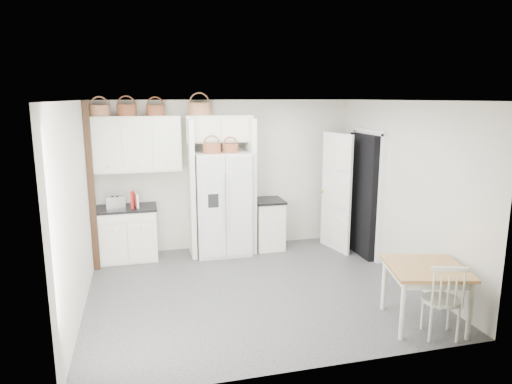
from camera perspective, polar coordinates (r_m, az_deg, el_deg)
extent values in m
plane|color=#2F2F2F|center=(6.54, -0.22, -12.05)|extent=(4.50, 4.50, 0.00)
plane|color=white|center=(5.99, -0.24, 11.37)|extent=(4.50, 4.50, 0.00)
plane|color=#B9B6A9|center=(8.05, -3.70, 2.15)|extent=(4.50, 0.00, 4.50)
plane|color=#B9B6A9|center=(6.01, -21.53, -1.96)|extent=(0.00, 4.00, 4.00)
plane|color=#B9B6A9|center=(7.02, 17.88, 0.17)|extent=(0.00, 4.00, 4.00)
cube|color=silver|center=(7.78, -4.28, -1.41)|extent=(0.90, 0.73, 1.75)
cube|color=silver|center=(7.83, -15.71, -5.13)|extent=(0.92, 0.58, 0.85)
cube|color=silver|center=(8.12, 1.53, -4.13)|extent=(0.48, 0.57, 0.84)
cube|color=olive|center=(5.85, 20.28, -12.00)|extent=(1.05, 1.05, 0.72)
cube|color=silver|center=(5.60, 22.16, -12.40)|extent=(0.52, 0.49, 0.86)
cube|color=black|center=(7.72, -15.89, -1.96)|extent=(0.96, 0.62, 0.04)
cube|color=black|center=(8.01, 1.55, -1.10)|extent=(0.52, 0.61, 0.04)
cube|color=silver|center=(7.61, -17.19, -1.28)|extent=(0.32, 0.22, 0.20)
cube|color=#A71713|center=(7.60, -15.15, -0.94)|extent=(0.06, 0.18, 0.27)
cube|color=white|center=(7.61, -14.66, -1.06)|extent=(0.06, 0.16, 0.23)
cylinder|color=#996443|center=(7.66, -18.95, 9.60)|extent=(0.30, 0.30, 0.17)
cylinder|color=brown|center=(7.64, -15.87, 9.81)|extent=(0.31, 0.31, 0.18)
cylinder|color=brown|center=(7.64, -12.44, 9.94)|extent=(0.29, 0.29, 0.17)
cylinder|color=#996443|center=(7.70, -7.08, 10.27)|extent=(0.37, 0.37, 0.21)
cylinder|color=brown|center=(7.49, -5.55, 5.46)|extent=(0.29, 0.29, 0.16)
cylinder|color=brown|center=(7.55, -3.23, 5.48)|extent=(0.26, 0.26, 0.14)
cube|color=silver|center=(7.67, -14.66, 5.83)|extent=(1.40, 0.34, 0.90)
cube|color=silver|center=(7.77, -4.65, 7.91)|extent=(1.12, 0.34, 0.45)
cube|color=silver|center=(7.69, -8.11, 0.46)|extent=(0.08, 0.60, 2.30)
cube|color=silver|center=(7.87, -0.71, 0.83)|extent=(0.08, 0.60, 2.30)
cube|color=black|center=(7.32, -19.89, 0.49)|extent=(0.09, 0.09, 2.60)
cube|color=black|center=(7.88, 13.36, -0.41)|extent=(0.18, 0.85, 2.05)
cube|color=white|center=(8.01, 9.98, -0.06)|extent=(0.21, 0.79, 2.05)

